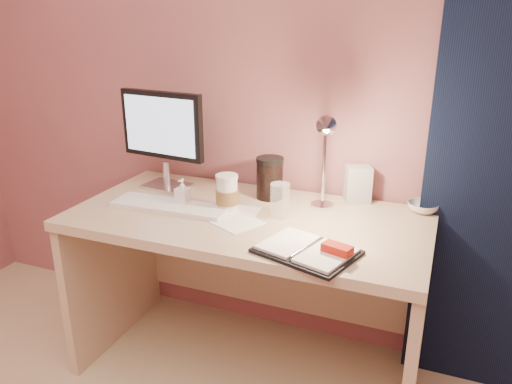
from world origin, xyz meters
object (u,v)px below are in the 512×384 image
at_px(dark_jar, 270,180).
at_px(product_box, 358,184).
at_px(coffee_cup, 227,194).
at_px(lotion_bottle, 183,193).
at_px(clear_cup, 280,200).
at_px(bowl, 423,207).
at_px(desk, 255,258).
at_px(monitor, 164,131).
at_px(keyboard, 170,206).
at_px(planner, 309,250).
at_px(desk_lamp, 312,153).

xyz_separation_m(dark_jar, product_box, (0.36, 0.10, -0.00)).
height_order(coffee_cup, lotion_bottle, coffee_cup).
bearing_deg(clear_cup, bowl, 25.99).
bearing_deg(bowl, desk, -161.42).
xyz_separation_m(lotion_bottle, product_box, (0.66, 0.32, 0.02)).
height_order(monitor, dark_jar, monitor).
relative_size(keyboard, lotion_bottle, 4.21).
xyz_separation_m(keyboard, coffee_cup, (0.22, 0.07, 0.06)).
relative_size(clear_cup, dark_jar, 0.83).
xyz_separation_m(keyboard, planner, (0.64, -0.18, 0.00)).
xyz_separation_m(desk, keyboard, (-0.32, -0.13, 0.24)).
distance_m(keyboard, coffee_cup, 0.24).
relative_size(bowl, lotion_bottle, 1.07).
distance_m(coffee_cup, product_box, 0.55).
height_order(bowl, lotion_bottle, lotion_bottle).
distance_m(keyboard, desk_lamp, 0.61).
distance_m(monitor, dark_jar, 0.51).
xyz_separation_m(coffee_cup, clear_cup, (0.22, 0.02, -0.00)).
bearing_deg(planner, desk, 152.94).
bearing_deg(keyboard, dark_jar, 36.89).
distance_m(desk, lotion_bottle, 0.41).
bearing_deg(planner, desk_lamp, 122.95).
relative_size(monitor, desk_lamp, 1.07).
height_order(lotion_bottle, dark_jar, dark_jar).
bearing_deg(desk, planner, -44.09).
relative_size(clear_cup, desk_lamp, 0.33).
bearing_deg(dark_jar, bowl, 6.86).
bearing_deg(desk_lamp, planner, -88.50).
distance_m(bowl, desk_lamp, 0.52).
distance_m(planner, dark_jar, 0.54).
bearing_deg(dark_jar, coffee_cup, -119.85).
relative_size(dark_jar, desk_lamp, 0.39).
relative_size(coffee_cup, desk_lamp, 0.36).
distance_m(planner, lotion_bottle, 0.65).
xyz_separation_m(bowl, product_box, (-0.27, 0.02, 0.06)).
distance_m(bowl, lotion_bottle, 0.97).
bearing_deg(bowl, coffee_cup, -159.98).
bearing_deg(keyboard, lotion_bottle, 52.22).
xyz_separation_m(bowl, lotion_bottle, (-0.92, -0.29, 0.04)).
xyz_separation_m(keyboard, lotion_bottle, (0.03, 0.05, 0.05)).
bearing_deg(lotion_bottle, dark_jar, 36.31).
relative_size(planner, bowl, 2.96).
xyz_separation_m(clear_cup, lotion_bottle, (-0.41, -0.04, -0.01)).
relative_size(bowl, dark_jar, 0.77).
distance_m(keyboard, bowl, 1.02).
distance_m(desk, bowl, 0.72).
relative_size(desk, lotion_bottle, 12.19).
height_order(lotion_bottle, product_box, product_box).
distance_m(desk, desk_lamp, 0.53).
xyz_separation_m(planner, coffee_cup, (-0.41, 0.25, 0.06)).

